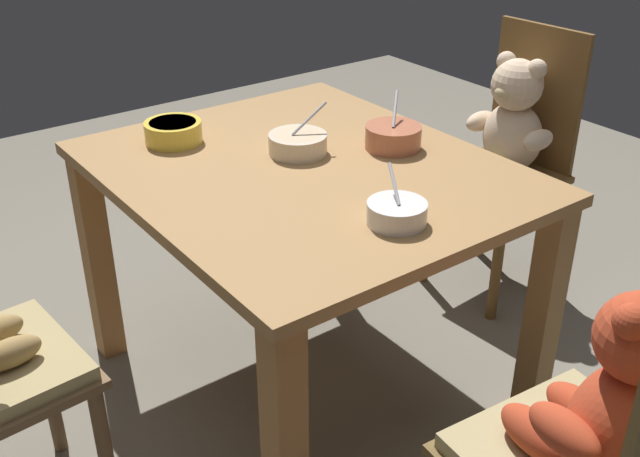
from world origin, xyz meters
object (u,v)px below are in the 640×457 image
Objects in this scene: porridge_bowl_yellow_near_left at (173,132)px; porridge_bowl_white_near_right at (397,212)px; teddy_chair_far_center at (510,136)px; porridge_bowl_cream_center at (298,143)px; teddy_chair_near_right at (609,438)px; dining_table at (305,209)px; porridge_bowl_terracotta_far_center at (393,136)px.

porridge_bowl_white_near_right is at bearing 13.43° from porridge_bowl_yellow_near_left.
teddy_chair_far_center reaches higher than porridge_bowl_cream_center.
teddy_chair_near_right reaches higher than porridge_bowl_yellow_near_left.
dining_table is 7.93× the size of porridge_bowl_white_near_right.
teddy_chair_near_right is at bearing -3.12° from dining_table.
teddy_chair_far_center reaches higher than porridge_bowl_white_near_right.
teddy_chair_near_right is 1.43m from teddy_chair_far_center.
porridge_bowl_yellow_near_left is (-1.34, -0.14, 0.19)m from teddy_chair_near_right.
dining_table is at bearing 177.25° from porridge_bowl_white_near_right.
teddy_chair_near_right is (0.99, -0.05, -0.03)m from dining_table.
porridge_bowl_terracotta_far_center is 0.97× the size of porridge_bowl_yellow_near_left.
porridge_bowl_yellow_near_left is (-0.40, -0.46, -0.00)m from porridge_bowl_terracotta_far_center.
teddy_chair_far_center is 6.60× the size of porridge_bowl_white_near_right.
porridge_bowl_cream_center is at bearing 155.48° from dining_table.
teddy_chair_far_center is at bearing 94.49° from dining_table.
porridge_bowl_white_near_right is 0.90× the size of porridge_bowl_terracotta_far_center.
dining_table is at bearing -24.52° from porridge_bowl_cream_center.
teddy_chair_near_right is 6.47× the size of porridge_bowl_white_near_right.
porridge_bowl_terracotta_far_center reaches higher than dining_table.
porridge_bowl_white_near_right is 0.88× the size of porridge_bowl_yellow_near_left.
porridge_bowl_white_near_right is at bearing -2.75° from dining_table.
teddy_chair_near_right is 5.85× the size of porridge_bowl_terracotta_far_center.
dining_table is at bearing 0.76° from teddy_chair_far_center.
teddy_chair_far_center reaches higher than dining_table.
porridge_bowl_white_near_right is at bearing 1.91° from teddy_chair_near_right.
porridge_bowl_yellow_near_left is at bearing -166.57° from porridge_bowl_white_near_right.
porridge_bowl_terracotta_far_center is at bearing -13.56° from teddy_chair_near_right.
teddy_chair_far_center is at bearing 115.98° from porridge_bowl_white_near_right.
porridge_bowl_white_near_right is at bearing -40.33° from porridge_bowl_terracotta_far_center.
porridge_bowl_terracotta_far_center is (0.04, 0.27, 0.16)m from dining_table.
teddy_chair_near_right is 0.64m from porridge_bowl_white_near_right.
teddy_chair_far_center is 5.43× the size of porridge_bowl_cream_center.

